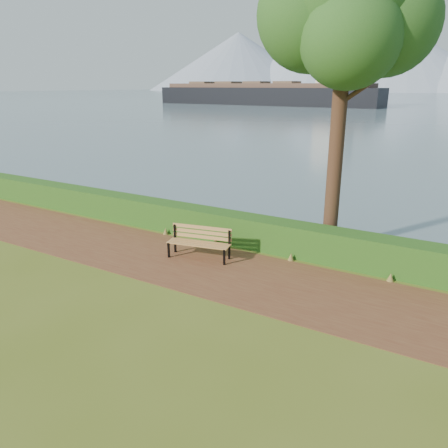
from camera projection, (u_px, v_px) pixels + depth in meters
The scene contains 6 objects.
ground at pixel (211, 273), 12.40m from camera, with size 140.00×140.00×0.00m, color #51621C.
path at pixel (216, 269), 12.64m from camera, with size 40.00×3.40×0.01m, color brown.
hedge at pixel (253, 231), 14.38m from camera, with size 32.00×0.85×1.00m, color #174814.
bench at pixel (200, 240), 13.39m from camera, with size 2.02×0.95×0.97m.
tree at pixel (347, 5), 11.95m from camera, with size 4.92×4.03×9.67m.
cargo_ship at pixel (271, 94), 114.45m from camera, with size 62.38×12.47×18.82m.
Camera 1 is at (6.14, -9.60, 5.11)m, focal length 35.00 mm.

